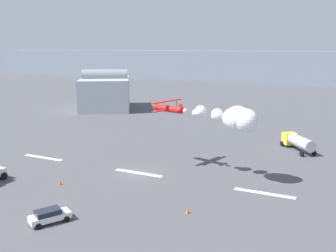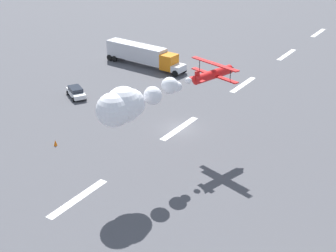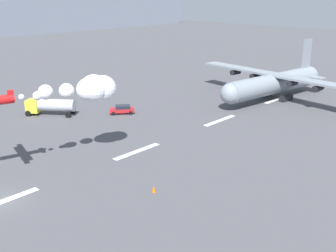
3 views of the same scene
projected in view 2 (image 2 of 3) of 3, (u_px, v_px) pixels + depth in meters
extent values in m
plane|color=#4C4C51|center=(180.00, 128.00, 62.18)|extent=(440.00, 440.00, 0.00)
cube|color=white|center=(318.00, 33.00, 105.06)|extent=(8.00, 0.90, 0.01)
cube|color=white|center=(287.00, 55.00, 90.76)|extent=(8.00, 0.90, 0.01)
cube|color=white|center=(243.00, 85.00, 76.47)|extent=(8.00, 0.90, 0.01)
cube|color=white|center=(180.00, 128.00, 62.17)|extent=(8.00, 0.90, 0.01)
cube|color=white|center=(78.00, 198.00, 47.88)|extent=(8.00, 0.90, 0.01)
cylinder|color=red|center=(213.00, 74.00, 53.55)|extent=(5.71, 2.45, 1.05)
cube|color=red|center=(214.00, 75.00, 53.74)|extent=(2.32, 6.68, 0.12)
cube|color=red|center=(215.00, 64.00, 53.15)|extent=(2.32, 6.68, 0.12)
cylinder|color=black|center=(200.00, 65.00, 55.03)|extent=(0.08, 0.08, 1.34)
cylinder|color=black|center=(230.00, 75.00, 51.86)|extent=(0.08, 0.08, 1.34)
cube|color=red|center=(197.00, 76.00, 51.84)|extent=(0.70, 0.28, 1.10)
cube|color=red|center=(197.00, 79.00, 52.02)|extent=(1.09, 2.09, 0.08)
cone|color=black|center=(232.00, 68.00, 55.45)|extent=(0.90, 1.04, 0.89)
sphere|color=white|center=(188.00, 81.00, 51.53)|extent=(0.70, 0.70, 0.70)
sphere|color=white|center=(177.00, 87.00, 50.35)|extent=(1.07, 1.07, 1.07)
sphere|color=white|center=(170.00, 86.00, 49.68)|extent=(1.79, 1.79, 1.79)
sphere|color=white|center=(153.00, 96.00, 47.93)|extent=(1.88, 1.88, 1.88)
sphere|color=white|center=(130.00, 103.00, 46.51)|extent=(2.90, 2.90, 2.90)
sphere|color=white|center=(123.00, 104.00, 46.07)|extent=(3.57, 3.57, 3.57)
sphere|color=white|center=(113.00, 110.00, 45.34)|extent=(3.36, 3.36, 3.36)
cube|color=silver|center=(179.00, 68.00, 80.28)|extent=(2.57, 1.71, 1.10)
cube|color=orange|center=(169.00, 62.00, 81.01)|extent=(2.60, 2.51, 2.60)
cube|color=silver|center=(136.00, 52.00, 84.61)|extent=(3.03, 12.04, 2.80)
cylinder|color=black|center=(184.00, 70.00, 81.32)|extent=(0.40, 1.11, 1.10)
cylinder|color=black|center=(124.00, 55.00, 88.50)|extent=(0.40, 1.11, 1.10)
cylinder|color=black|center=(119.00, 54.00, 89.13)|extent=(0.40, 1.11, 1.10)
cylinder|color=black|center=(175.00, 74.00, 79.50)|extent=(0.40, 1.11, 1.10)
cylinder|color=black|center=(115.00, 59.00, 86.68)|extent=(0.40, 1.11, 1.10)
cylinder|color=black|center=(110.00, 58.00, 87.32)|extent=(0.40, 1.11, 1.10)
cube|color=white|center=(76.00, 93.00, 71.49)|extent=(3.72, 4.70, 0.65)
cube|color=#1E232D|center=(75.00, 89.00, 71.39)|extent=(2.74, 3.11, 0.55)
cylinder|color=black|center=(85.00, 98.00, 70.77)|extent=(0.51, 0.67, 0.64)
cylinder|color=black|center=(79.00, 91.00, 73.23)|extent=(0.51, 0.67, 0.64)
cylinder|color=black|center=(74.00, 100.00, 70.04)|extent=(0.51, 0.67, 0.64)
cylinder|color=black|center=(68.00, 93.00, 72.50)|extent=(0.51, 0.67, 0.64)
cone|color=orange|center=(154.00, 94.00, 72.06)|extent=(0.44, 0.44, 0.75)
cone|color=orange|center=(55.00, 143.00, 57.77)|extent=(0.44, 0.44, 0.75)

